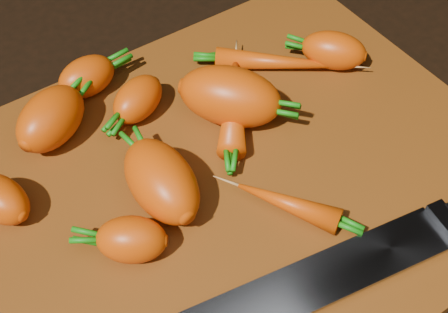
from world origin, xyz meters
TOP-DOWN VIEW (x-y plane):
  - ground at (0.00, 0.00)m, footprint 2.00×2.00m
  - cutting_board at (0.00, 0.00)m, footprint 0.50×0.40m
  - carrot_0 at (-0.11, 0.13)m, footprint 0.09×0.08m
  - carrot_1 at (-0.11, -0.02)m, footprint 0.07×0.07m
  - carrot_2 at (0.04, 0.06)m, footprint 0.11×0.11m
  - carrot_3 at (-0.06, 0.01)m, footprint 0.06×0.09m
  - carrot_4 at (-0.03, 0.11)m, footprint 0.07×0.06m
  - carrot_5 at (-0.06, 0.17)m, footprint 0.06×0.05m
  - carrot_6 at (0.17, 0.06)m, footprint 0.07×0.08m
  - carrot_7 at (0.05, 0.07)m, footprint 0.10×0.12m
  - carrot_8 at (0.12, 0.09)m, footprint 0.12×0.10m
  - carrot_9 at (0.02, -0.06)m, footprint 0.07×0.09m
  - carrot_10 at (-0.18, 0.08)m, footprint 0.06×0.07m
  - knife at (0.02, -0.13)m, footprint 0.38×0.09m

SIDE VIEW (x-z plane):
  - ground at x=0.00m, z-range -0.01..0.00m
  - cutting_board at x=0.00m, z-range 0.00..0.01m
  - knife at x=0.02m, z-range 0.01..0.03m
  - carrot_8 at x=0.12m, z-range 0.01..0.04m
  - carrot_9 at x=0.02m, z-range 0.01..0.04m
  - carrot_7 at x=0.05m, z-range 0.01..0.04m
  - carrot_4 at x=-0.03m, z-range 0.01..0.05m
  - carrot_10 at x=-0.18m, z-range 0.01..0.05m
  - carrot_1 at x=-0.11m, z-range 0.01..0.05m
  - carrot_5 at x=-0.06m, z-range 0.01..0.05m
  - carrot_6 at x=0.17m, z-range 0.01..0.05m
  - carrot_0 at x=-0.11m, z-range 0.01..0.06m
  - carrot_3 at x=-0.06m, z-range 0.01..0.07m
  - carrot_2 at x=0.04m, z-range 0.01..0.07m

